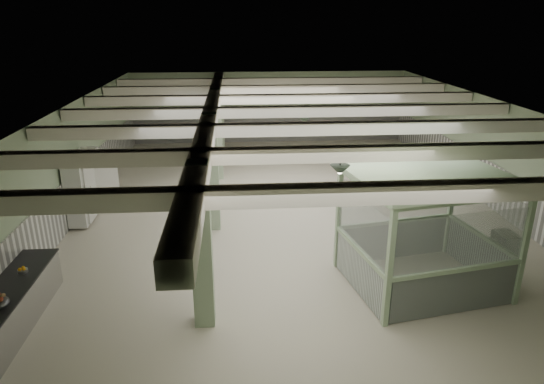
{
  "coord_description": "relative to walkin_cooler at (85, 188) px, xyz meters",
  "views": [
    {
      "loc": [
        -1.75,
        -14.95,
        6.19
      ],
      "look_at": [
        -0.72,
        -1.47,
        1.3
      ],
      "focal_mm": 32.0,
      "sensor_mm": 36.0,
      "label": 1
    }
  ],
  "objects": [
    {
      "name": "column_d",
      "position": [
        4.12,
        7.85,
        0.78
      ],
      "size": [
        0.42,
        0.42,
        3.6
      ],
      "primitive_type": "cube",
      "color": "#9AB390",
      "rests_on": "floor"
    },
    {
      "name": "wainscot_left",
      "position": [
        -0.35,
        -0.15,
        -0.27
      ],
      "size": [
        0.05,
        19.9,
        1.5
      ],
      "primitive_type": "cube",
      "color": "white",
      "rests_on": "floor"
    },
    {
      "name": "beam_b",
      "position": [
        6.62,
        -5.15,
        2.4
      ],
      "size": [
        13.9,
        0.35,
        0.32
      ],
      "primitive_type": "cube",
      "color": "white",
      "rests_on": "ceiling"
    },
    {
      "name": "guard_booth",
      "position": [
        9.29,
        -4.93,
        0.87
      ],
      "size": [
        3.99,
        3.56,
        2.84
      ],
      "rotation": [
        0.0,
        0.0,
        0.18
      ],
      "color": "#A7C59D",
      "rests_on": "floor"
    },
    {
      "name": "column_c",
      "position": [
        4.12,
        3.85,
        0.78
      ],
      "size": [
        0.42,
        0.42,
        3.6
      ],
      "primitive_type": "cube",
      "color": "#9AB390",
      "rests_on": "floor"
    },
    {
      "name": "beam_e",
      "position": [
        6.62,
        2.35,
        2.4
      ],
      "size": [
        13.9,
        0.35,
        0.32
      ],
      "primitive_type": "cube",
      "color": "white",
      "rests_on": "ceiling"
    },
    {
      "name": "beam_c",
      "position": [
        6.62,
        -2.65,
        2.4
      ],
      "size": [
        13.9,
        0.35,
        0.32
      ],
      "primitive_type": "cube",
      "color": "white",
      "rests_on": "ceiling"
    },
    {
      "name": "wall_right",
      "position": [
        13.62,
        -0.15,
        0.78
      ],
      "size": [
        0.02,
        20.0,
        3.6
      ],
      "primitive_type": "cube",
      "color": "#A3BD97",
      "rests_on": "floor"
    },
    {
      "name": "beam_a",
      "position": [
        6.62,
        -7.65,
        2.4
      ],
      "size": [
        13.9,
        0.35,
        0.32
      ],
      "primitive_type": "cube",
      "color": "white",
      "rests_on": "ceiling"
    },
    {
      "name": "wall_front",
      "position": [
        6.62,
        -10.15,
        0.78
      ],
      "size": [
        14.0,
        0.02,
        3.6
      ],
      "primitive_type": "cube",
      "color": "#A3BD97",
      "rests_on": "floor"
    },
    {
      "name": "beam_f",
      "position": [
        6.62,
        4.85,
        2.4
      ],
      "size": [
        13.9,
        0.35,
        0.32
      ],
      "primitive_type": "cube",
      "color": "white",
      "rests_on": "ceiling"
    },
    {
      "name": "beam_d",
      "position": [
        6.62,
        -0.15,
        2.4
      ],
      "size": [
        13.9,
        0.35,
        0.32
      ],
      "primitive_type": "cube",
      "color": "white",
      "rests_on": "ceiling"
    },
    {
      "name": "floor",
      "position": [
        6.62,
        -0.15,
        -1.02
      ],
      "size": [
        20.0,
        20.0,
        0.0
      ],
      "primitive_type": "plane",
      "color": "beige",
      "rests_on": "ground"
    },
    {
      "name": "walkin_cooler",
      "position": [
        0.0,
        0.0,
        0.0
      ],
      "size": [
        1.03,
        2.22,
        2.03
      ],
      "color": "silver",
      "rests_on": "floor"
    },
    {
      "name": "wall_back",
      "position": [
        6.62,
        9.85,
        0.78
      ],
      "size": [
        14.0,
        0.02,
        3.6
      ],
      "primitive_type": "cube",
      "color": "#A3BD97",
      "rests_on": "floor"
    },
    {
      "name": "girder",
      "position": [
        4.12,
        -0.15,
        2.36
      ],
      "size": [
        0.45,
        19.9,
        0.4
      ],
      "primitive_type": "cube",
      "color": "white",
      "rests_on": "ceiling"
    },
    {
      "name": "wainscot_back",
      "position": [
        6.62,
        9.83,
        -0.27
      ],
      "size": [
        13.9,
        0.05,
        1.5
      ],
      "primitive_type": "cube",
      "color": "white",
      "rests_on": "floor"
    },
    {
      "name": "orange_bowl",
      "position": [
        0.14,
        -5.31,
        -0.08
      ],
      "size": [
        0.22,
        0.22,
        0.08
      ],
      "primitive_type": "cylinder",
      "rotation": [
        0.0,
        0.0,
        -0.05
      ],
      "color": "#B2B2B7",
      "rests_on": "prep_counter"
    },
    {
      "name": "beam_g",
      "position": [
        6.62,
        7.35,
        2.4
      ],
      "size": [
        13.9,
        0.35,
        0.32
      ],
      "primitive_type": "cube",
      "color": "white",
      "rests_on": "ceiling"
    },
    {
      "name": "wainscot_right",
      "position": [
        13.6,
        -0.15,
        -0.27
      ],
      "size": [
        0.05,
        19.9,
        1.5
      ],
      "primitive_type": "cube",
      "color": "white",
      "rests_on": "floor"
    },
    {
      "name": "column_a",
      "position": [
        4.12,
        -6.15,
        0.78
      ],
      "size": [
        0.42,
        0.42,
        3.6
      ],
      "primitive_type": "cube",
      "color": "#9AB390",
      "rests_on": "floor"
    },
    {
      "name": "column_b",
      "position": [
        4.12,
        -1.15,
        0.78
      ],
      "size": [
        0.42,
        0.42,
        3.6
      ],
      "primitive_type": "cube",
      "color": "#9AB390",
      "rests_on": "floor"
    },
    {
      "name": "ceiling",
      "position": [
        6.62,
        -0.15,
        2.58
      ],
      "size": [
        14.0,
        20.0,
        0.02
      ],
      "primitive_type": "cube",
      "color": "silver",
      "rests_on": "wall_back"
    },
    {
      "name": "pendant_mid",
      "position": [
        7.12,
        0.35,
        2.03
      ],
      "size": [
        0.44,
        0.44,
        0.22
      ],
      "primitive_type": "cone",
      "rotation": [
        3.14,
        0.0,
        0.0
      ],
      "color": "#2C3A2E",
      "rests_on": "ceiling"
    },
    {
      "name": "pendant_back",
      "position": [
        7.12,
        5.35,
        2.03
      ],
      "size": [
        0.44,
        0.44,
        0.22
      ],
      "primitive_type": "cone",
      "rotation": [
        3.14,
        0.0,
        0.0
      ],
      "color": "#2C3A2E",
      "rests_on": "ceiling"
    },
    {
      "name": "pendant_front",
      "position": [
        7.12,
        -5.15,
        2.03
      ],
      "size": [
        0.44,
        0.44,
        0.22
      ],
      "primitive_type": "cone",
      "rotation": [
        3.14,
        0.0,
        0.0
      ],
      "color": "#2C3A2E",
      "rests_on": "ceiling"
    },
    {
      "name": "filing_cabinet",
      "position": [
        11.26,
        -5.07,
        -0.34
      ],
      "size": [
        0.46,
        0.64,
        1.34
      ],
      "primitive_type": "cube",
      "rotation": [
        0.0,
        0.0,
        0.05
      ],
      "color": "#56594A",
      "rests_on": "floor"
    },
    {
      "name": "wall_left",
      "position": [
        -0.38,
        -0.15,
        0.78
      ],
      "size": [
        0.02,
        20.0,
        3.6
      ],
      "primitive_type": "cube",
      "color": "#A3BD97",
      "rests_on": "floor"
    }
  ]
}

